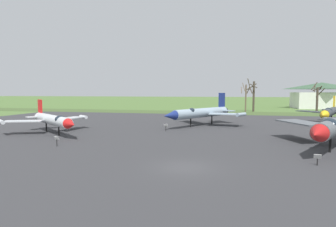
# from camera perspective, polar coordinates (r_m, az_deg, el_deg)

# --- Properties ---
(ground_plane) EXTENTS (600.00, 600.00, 0.00)m
(ground_plane) POSITION_cam_1_polar(r_m,az_deg,el_deg) (20.98, 3.43, -11.14)
(ground_plane) COLOR #4C6B33
(asphalt_apron) EXTENTS (96.80, 61.24, 0.05)m
(asphalt_apron) POSITION_cam_1_polar(r_m,az_deg,el_deg) (38.86, 7.88, -3.88)
(asphalt_apron) COLOR #333335
(asphalt_apron) RESTS_ON ground
(grass_verge_strip) EXTENTS (156.80, 12.00, 0.06)m
(grass_verge_strip) POSITION_cam_1_polar(r_m,az_deg,el_deg) (75.21, 10.31, 0.13)
(grass_verge_strip) COLOR #3F552A
(grass_verge_strip) RESTS_ON ground
(jet_fighter_front_left) EXTENTS (12.38, 14.99, 5.46)m
(jet_fighter_front_left) POSITION_cam_1_polar(r_m,az_deg,el_deg) (45.91, 6.76, 0.18)
(jet_fighter_front_left) COLOR #8EA3B2
(jet_fighter_front_left) RESTS_ON ground
(info_placard_front_left) EXTENTS (0.56, 0.23, 1.09)m
(info_placard_front_left) POSITION_cam_1_polar(r_m,az_deg,el_deg) (39.32, -0.46, -2.78)
(info_placard_front_left) COLOR black
(info_placard_front_left) RESTS_ON ground
(jet_fighter_front_right) EXTENTS (12.83, 11.83, 4.52)m
(jet_fighter_front_right) POSITION_cam_1_polar(r_m,az_deg,el_deg) (39.84, -22.72, -1.20)
(jet_fighter_front_right) COLOR silver
(jet_fighter_front_right) RESTS_ON ground
(info_placard_front_right) EXTENTS (0.53, 0.25, 1.08)m
(info_placard_front_right) POSITION_cam_1_polar(r_m,az_deg,el_deg) (30.74, -21.96, -5.16)
(info_placard_front_right) COLOR black
(info_placard_front_right) RESTS_ON ground
(jet_fighter_rear_center) EXTENTS (10.95, 14.50, 4.88)m
(jet_fighter_rear_center) POSITION_cam_1_polar(r_m,az_deg,el_deg) (55.84, 30.35, 0.24)
(jet_fighter_rear_center) COLOR #33383D
(jet_fighter_rear_center) RESTS_ON ground
(info_placard_rear_center) EXTENTS (0.52, 0.33, 0.95)m
(info_placard_rear_center) POSITION_cam_1_polar(r_m,az_deg,el_deg) (47.61, 29.92, -2.22)
(info_placard_rear_center) COLOR black
(info_placard_rear_center) RESTS_ON ground
(info_placard_rear_left) EXTENTS (0.58, 0.40, 0.93)m
(info_placard_rear_left) POSITION_cam_1_polar(r_m,az_deg,el_deg) (24.15, 28.45, -8.16)
(info_placard_rear_left) COLOR black
(info_placard_rear_left) RESTS_ON ground
(bare_tree_far_left) EXTENTS (2.64, 2.57, 9.44)m
(bare_tree_far_left) POSITION_cam_1_polar(r_m,az_deg,el_deg) (81.45, 15.74, 3.66)
(bare_tree_far_left) COLOR brown
(bare_tree_far_left) RESTS_ON ground
(bare_tree_left_of_center) EXTENTS (3.02, 3.49, 8.64)m
(bare_tree_left_of_center) POSITION_cam_1_polar(r_m,az_deg,el_deg) (82.96, 17.18, 3.71)
(bare_tree_left_of_center) COLOR #42382D
(bare_tree_left_of_center) RESTS_ON ground
(bare_tree_center) EXTENTS (3.43, 2.65, 8.31)m
(bare_tree_center) POSITION_cam_1_polar(r_m,az_deg,el_deg) (85.08, 28.41, 3.00)
(bare_tree_center) COLOR #42382D
(bare_tree_center) RESTS_ON ground
(visitor_building) EXTENTS (18.96, 14.04, 8.86)m
(visitor_building) POSITION_cam_1_polar(r_m,az_deg,el_deg) (108.64, 29.09, 3.21)
(visitor_building) COLOR silver
(visitor_building) RESTS_ON ground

